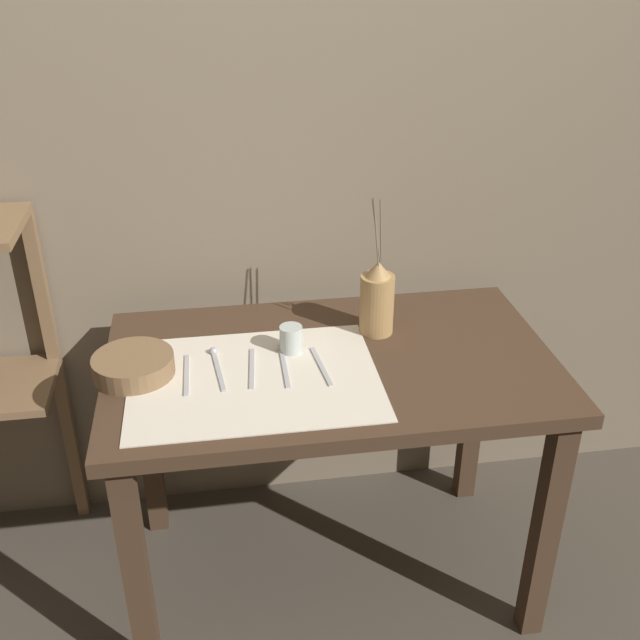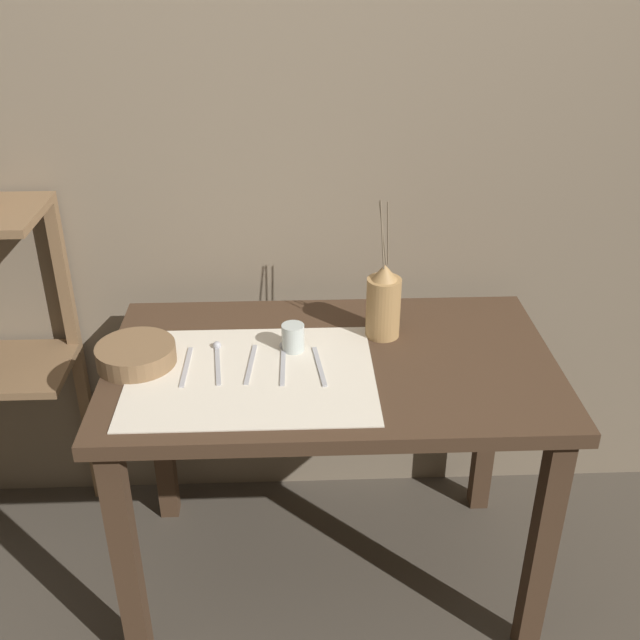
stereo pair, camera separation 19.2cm
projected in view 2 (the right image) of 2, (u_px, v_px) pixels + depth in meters
ground_plane at (329, 571)px, 2.35m from camera, size 12.00×12.00×0.00m
stone_wall_back at (324, 155)px, 2.19m from camera, size 7.00×0.06×2.40m
wooden_table at (331, 395)px, 2.04m from camera, size 1.19×0.71×0.78m
linen_cloth at (251, 375)px, 1.92m from camera, size 0.63×0.48×0.00m
pitcher_with_flowers at (383, 303)px, 2.05m from camera, size 0.10×0.10×0.40m
wooden_bowl at (136, 355)px, 1.95m from camera, size 0.21×0.21×0.05m
glass_tumbler_near at (293, 337)px, 2.01m from camera, size 0.06×0.06×0.07m
fork_outer at (186, 367)px, 1.94m from camera, size 0.01×0.19×0.00m
spoon_outer at (217, 353)px, 2.00m from camera, size 0.04×0.20×0.02m
fork_inner at (251, 364)px, 1.95m from camera, size 0.03×0.19×0.00m
spoon_inner at (283, 353)px, 2.00m from camera, size 0.02×0.20×0.02m
knife_center at (319, 366)px, 1.95m from camera, size 0.03×0.19×0.00m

